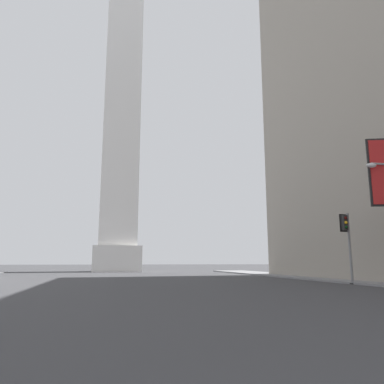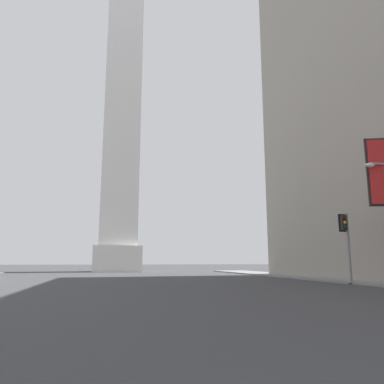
{
  "view_description": "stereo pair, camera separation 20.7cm",
  "coord_description": "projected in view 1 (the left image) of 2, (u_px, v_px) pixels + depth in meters",
  "views": [
    {
      "loc": [
        -1.89,
        -0.46,
        1.62
      ],
      "look_at": [
        9.71,
        49.96,
        11.23
      ],
      "focal_mm": 35.0,
      "sensor_mm": 36.0,
      "label": 1
    },
    {
      "loc": [
        -1.69,
        -0.5,
        1.62
      ],
      "look_at": [
        9.71,
        49.96,
        11.23
      ],
      "focal_mm": 35.0,
      "sensor_mm": 36.0,
      "label": 2
    }
  ],
  "objects": [
    {
      "name": "obelisk",
      "position": [
        122.0,
        109.0,
        64.98
      ],
      "size": [
        7.49,
        7.49,
        57.32
      ],
      "color": "silver",
      "rests_on": "ground_plane"
    },
    {
      "name": "traffic_light_mid_right",
      "position": [
        347.0,
        237.0,
        27.41
      ],
      "size": [
        0.77,
        0.5,
        5.12
      ],
      "color": "slate",
      "rests_on": "ground_plane"
    }
  ]
}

